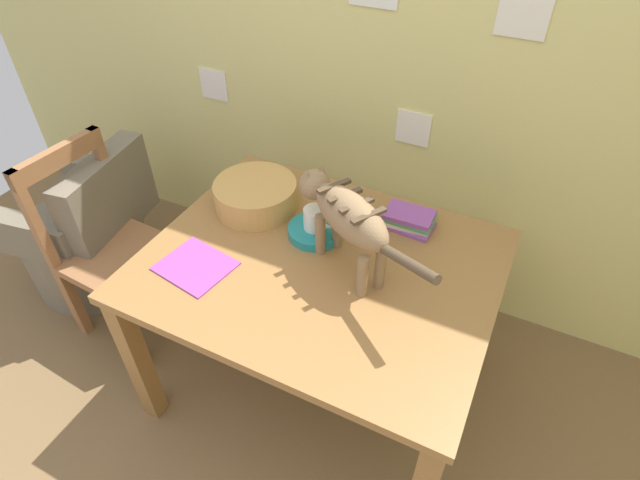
# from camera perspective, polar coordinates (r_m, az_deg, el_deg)

# --- Properties ---
(wall_rear) EXTENTS (5.12, 0.11, 2.50)m
(wall_rear) POSITION_cam_1_polar(r_m,az_deg,el_deg) (2.14, 11.49, 21.37)
(wall_rear) COLOR #DAD07D
(wall_rear) RESTS_ON ground_plane
(dining_table) EXTENTS (1.22, 0.98, 0.73)m
(dining_table) POSITION_cam_1_polar(r_m,az_deg,el_deg) (1.82, -0.00, -4.42)
(dining_table) COLOR olive
(dining_table) RESTS_ON ground_plane
(cat) EXTENTS (0.58, 0.38, 0.31)m
(cat) POSITION_cam_1_polar(r_m,az_deg,el_deg) (1.61, 3.00, 2.86)
(cat) COLOR #896C4B
(cat) RESTS_ON dining_table
(saucer_bowl) EXTENTS (0.20, 0.20, 0.04)m
(saucer_bowl) POSITION_cam_1_polar(r_m,az_deg,el_deg) (1.86, -0.58, 1.04)
(saucer_bowl) COLOR teal
(saucer_bowl) RESTS_ON dining_table
(coffee_mug) EXTENTS (0.13, 0.08, 0.08)m
(coffee_mug) POSITION_cam_1_polar(r_m,az_deg,el_deg) (1.82, -0.49, 2.44)
(coffee_mug) COLOR silver
(coffee_mug) RESTS_ON saucer_bowl
(magazine) EXTENTS (0.27, 0.24, 0.01)m
(magazine) POSITION_cam_1_polar(r_m,az_deg,el_deg) (1.80, -14.02, -2.90)
(magazine) COLOR purple
(magazine) RESTS_ON dining_table
(book_stack) EXTENTS (0.20, 0.14, 0.07)m
(book_stack) POSITION_cam_1_polar(r_m,az_deg,el_deg) (1.92, 10.13, 2.33)
(book_stack) COLOR #8E4EA1
(book_stack) RESTS_ON dining_table
(wicker_basket) EXTENTS (0.33, 0.33, 0.11)m
(wicker_basket) POSITION_cam_1_polar(r_m,az_deg,el_deg) (1.99, -7.35, 5.13)
(wicker_basket) COLOR tan
(wicker_basket) RESTS_ON dining_table
(wooden_chair_near) EXTENTS (0.45, 0.45, 0.93)m
(wooden_chair_near) POSITION_cam_1_polar(r_m,az_deg,el_deg) (2.41, -22.53, -1.07)
(wooden_chair_near) COLOR #98653F
(wooden_chair_near) RESTS_ON ground_plane
(wicker_armchair) EXTENTS (0.64, 0.66, 0.78)m
(wicker_armchair) POSITION_cam_1_polar(r_m,az_deg,el_deg) (2.81, -24.71, 0.09)
(wicker_armchair) COLOR #716857
(wicker_armchair) RESTS_ON ground_plane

